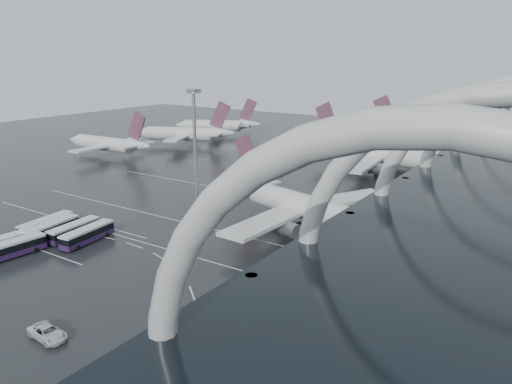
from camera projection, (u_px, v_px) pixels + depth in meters
The scene contains 25 objects.
ground at pixel (184, 249), 97.12m from camera, with size 420.00×420.00×0.00m, color black.
lane_marking_near at pixel (177, 252), 95.51m from camera, with size 120.00×0.25×0.01m, color silver.
lane_marking_mid at pixel (221, 231), 106.72m from camera, with size 120.00×0.25×0.01m, color silver.
lane_marking_far at pixel (287, 200), 129.14m from camera, with size 120.00×0.25×0.01m, color silver.
bus_bay_line_south at pixel (36, 249), 97.17m from camera, with size 28.00×0.25×0.01m, color silver.
bus_bay_line_north at pixel (102, 226), 109.98m from camera, with size 28.00×0.25×0.01m, color silver.
airliner_main at pixel (310, 209), 106.63m from camera, with size 53.75×46.47×18.42m.
airliner_gate_b at pixel (387, 156), 159.23m from camera, with size 60.61×54.11×21.04m.
airliner_gate_c at pixel (443, 139), 190.36m from camera, with size 59.59×54.28×21.26m.
jet_remote_west at pixel (110, 144), 183.35m from camera, with size 40.36×32.52×17.59m.
jet_remote_mid at pixel (186, 134), 205.34m from camera, with size 41.10×33.52×18.56m.
jet_remote_far at pixel (219, 126), 231.50m from camera, with size 37.28×30.51×17.29m.
bus_row_near_a at pixel (46, 225), 105.51m from camera, with size 4.31×12.84×3.10m.
bus_row_near_b at pixel (51, 229), 102.81m from camera, with size 4.50×13.05×3.15m.
bus_row_near_c at pixel (74, 230), 102.71m from camera, with size 3.93×12.26×2.97m.
bus_row_near_d at pixel (87, 234), 100.02m from camera, with size 4.34×12.71×3.07m.
bus_row_far_a at pixel (0, 245), 94.72m from camera, with size 3.14×12.18×2.98m.
bus_row_far_b at pixel (11, 249), 92.60m from camera, with size 3.73×12.78×3.10m.
van_curve_a at pixel (48, 333), 66.20m from camera, with size 2.90×6.28×1.75m, color silver.
floodlight_mast at pixel (195, 141), 106.95m from camera, with size 2.27×2.27×29.56m.
gse_cart_belly_a at pixel (304, 238), 100.84m from camera, with size 2.45×1.45×1.34m, color #BB7D18.
gse_cart_belly_b at pixel (344, 230), 105.77m from camera, with size 2.17×1.28×1.19m, color slate.
gse_cart_belly_c at pixel (254, 227), 107.30m from camera, with size 2.29×1.35×1.25m, color #BB7D18.
gse_cart_belly_d at pixel (402, 242), 99.21m from camera, with size 2.06×1.22×1.13m, color slate.
gse_cart_belly_e at pixel (315, 214), 116.31m from camera, with size 2.04×1.20×1.11m, color #BB7D18.
Camera 1 is at (62.15, -67.45, 36.62)m, focal length 35.00 mm.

